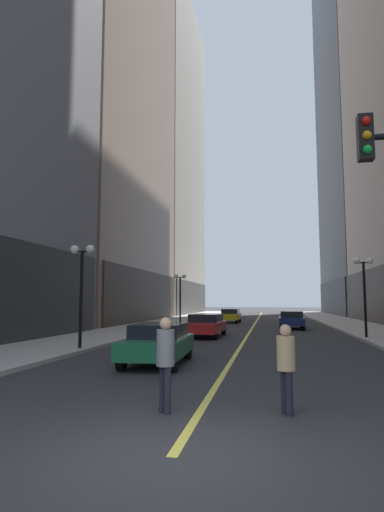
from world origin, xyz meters
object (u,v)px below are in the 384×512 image
Objects in this scene: street_lamp_left_near at (82,273)px; car_navy at (291,319)px; street_lamp_right_mid at (364,279)px; pedestrian_in_grey_suit at (165,356)px; street_lamp_left_far at (180,288)px; pedestrian_in_tan_trench at (286,362)px; car_green at (158,342)px; car_yellow at (230,315)px; car_red at (206,324)px.

car_navy is at bearing 60.00° from street_lamp_left_near.
street_lamp_right_mid is (12.80, 7.55, 0.00)m from street_lamp_left_near.
street_lamp_right_mid reaches higher than pedestrian_in_grey_suit.
street_lamp_left_far is at bearing 135.54° from street_lamp_right_mid.
street_lamp_left_far is at bearing 105.70° from pedestrian_in_tan_trench.
car_green is at bearing 124.84° from pedestrian_in_tan_trench.
street_lamp_left_far is at bearing 157.29° from car_navy.
car_yellow is 0.92× the size of street_lamp_left_far.
pedestrian_in_grey_suit is (1.71, -5.95, 0.32)m from car_green.
street_lamp_left_far is (-8.01, 28.51, 2.30)m from pedestrian_in_tan_trench.
street_lamp_left_far reaches higher than car_red.
street_lamp_right_mid reaches higher than pedestrian_in_tan_trench.
car_red is at bearing 177.08° from street_lamp_right_mid.
street_lamp_left_near reaches higher than car_red.
car_yellow is 32.88m from pedestrian_in_tan_trench.
pedestrian_in_grey_suit is at bearing -98.19° from car_navy.
car_yellow is (-0.02, 26.96, -0.00)m from car_green.
car_green is 0.95× the size of street_lamp_left_far.
street_lamp_left_far is at bearing 90.00° from street_lamp_left_near.
street_lamp_right_mid reaches higher than car_red.
street_lamp_left_near is 1.00× the size of street_lamp_left_far.
street_lamp_left_near is (-8.01, 8.40, 2.30)m from pedestrian_in_tan_trench.
car_navy is 9.63m from car_yellow.
car_yellow is 2.31× the size of pedestrian_in_grey_suit.
car_red is 9.75m from car_navy.
car_navy is 9.65m from street_lamp_right_mid.
car_yellow is 0.92× the size of street_lamp_left_near.
pedestrian_in_grey_suit is 0.40× the size of street_lamp_left_far.
car_green is at bearing -33.87° from street_lamp_left_near.
pedestrian_in_tan_trench is 11.84m from street_lamp_left_near.
car_yellow is 0.92× the size of street_lamp_right_mid.
street_lamp_right_mid is at bearing 49.64° from car_green.
car_green is 0.95× the size of street_lamp_left_near.
street_lamp_left_near is (-9.35, -16.19, 2.54)m from car_navy.
car_green is at bearing 106.00° from pedestrian_in_grey_suit.
pedestrian_in_grey_suit is 2.26m from pedestrian_in_tan_trench.
car_red is 16.86m from pedestrian_in_tan_trench.
pedestrian_in_grey_suit is 0.40× the size of street_lamp_left_near.
car_red and car_navy have the same top height.
street_lamp_left_far is at bearing -134.47° from car_yellow.
street_lamp_left_near is at bearing -90.00° from street_lamp_left_far.
car_green is 2.55× the size of pedestrian_in_tan_trench.
street_lamp_left_near is (-4.05, -24.23, 2.54)m from car_yellow.
car_red is 1.15× the size of car_yellow.
pedestrian_in_grey_suit reaches higher than car_navy.
car_red is 1.05× the size of car_navy.
street_lamp_left_far is (-9.35, 3.91, 2.54)m from car_navy.
street_lamp_right_mid is (8.75, -16.69, 2.54)m from car_yellow.
street_lamp_left_far is at bearing 100.10° from car_green.
street_lamp_left_far is (0.00, 20.11, 0.00)m from street_lamp_left_near.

